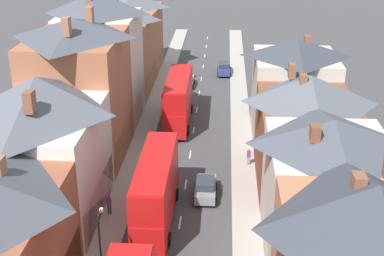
{
  "coord_description": "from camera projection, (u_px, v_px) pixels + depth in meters",
  "views": [
    {
      "loc": [
        3.08,
        -10.86,
        22.9
      ],
      "look_at": [
        -0.04,
        39.5,
        1.31
      ],
      "focal_mm": 50.0,
      "sensor_mm": 36.0,
      "label": 1
    }
  ],
  "objects": [
    {
      "name": "car_parked_left_a",
      "position": [
        205.0,
        188.0,
        44.41
      ],
      "size": [
        1.9,
        4.04,
        1.69
      ],
      "color": "gray",
      "rests_on": "ground"
    },
    {
      "name": "pedestrian_far_right",
      "position": [
        249.0,
        156.0,
        49.52
      ],
      "size": [
        0.36,
        0.22,
        1.61
      ],
      "color": "gray",
      "rests_on": "pavement_right"
    },
    {
      "name": "street_lamp",
      "position": [
        101.0,
        245.0,
        32.99
      ],
      "size": [
        0.2,
        1.12,
        5.5
      ],
      "color": "black",
      "rests_on": "ground"
    },
    {
      "name": "car_parked_right_a",
      "position": [
        224.0,
        68.0,
        75.95
      ],
      "size": [
        1.9,
        4.55,
        1.71
      ],
      "color": "navy",
      "rests_on": "ground"
    },
    {
      "name": "pavement_left",
      "position": [
        141.0,
        144.0,
        54.28
      ],
      "size": [
        2.2,
        104.0,
        0.14
      ],
      "primitive_type": "cube",
      "color": "#A8A399",
      "rests_on": "ground"
    },
    {
      "name": "double_decker_bus_lead",
      "position": [
        156.0,
        189.0,
        40.23
      ],
      "size": [
        2.74,
        10.8,
        5.3
      ],
      "color": "red",
      "rests_on": "ground"
    },
    {
      "name": "pedestrian_far_left",
      "position": [
        109.0,
        204.0,
        41.75
      ],
      "size": [
        0.36,
        0.22,
        1.61
      ],
      "color": "#3D4256",
      "rests_on": "pavement_left"
    },
    {
      "name": "car_near_silver",
      "position": [
        187.0,
        81.0,
        70.92
      ],
      "size": [
        1.9,
        3.95,
        1.57
      ],
      "color": "silver",
      "rests_on": "ground"
    },
    {
      "name": "centre_line_dashes",
      "position": [
        190.0,
        154.0,
        52.18
      ],
      "size": [
        0.14,
        97.8,
        0.01
      ],
      "color": "silver",
      "rests_on": "ground"
    },
    {
      "name": "pavement_right",
      "position": [
        242.0,
        146.0,
        53.7
      ],
      "size": [
        2.2,
        104.0,
        0.14
      ],
      "primitive_type": "cube",
      "color": "#A8A399",
      "rests_on": "ground"
    },
    {
      "name": "terrace_row_right",
      "position": [
        343.0,
        228.0,
        30.93
      ],
      "size": [
        8.0,
        56.93,
        11.83
      ],
      "color": "brown",
      "rests_on": "ground"
    },
    {
      "name": "terrace_row_left",
      "position": [
        57.0,
        128.0,
        42.86
      ],
      "size": [
        8.0,
        81.09,
        14.65
      ],
      "color": "brown",
      "rests_on": "ground"
    },
    {
      "name": "double_decker_bus_far_approaching",
      "position": [
        178.0,
        99.0,
        58.42
      ],
      "size": [
        2.74,
        10.8,
        5.3
      ],
      "color": "red",
      "rests_on": "ground"
    }
  ]
}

